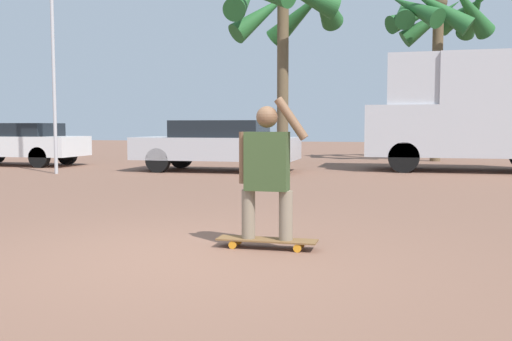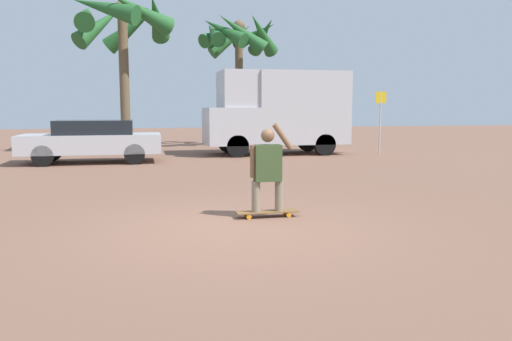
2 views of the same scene
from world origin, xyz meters
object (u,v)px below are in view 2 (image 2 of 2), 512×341
person_skateboarder (268,166)px  palm_tree_near_van (239,38)px  camper_van (279,110)px  street_sign (380,114)px  skateboard (267,212)px  parked_car_silver (92,140)px  palm_tree_center_background (121,22)px

person_skateboarder → palm_tree_near_van: palm_tree_near_van is taller
camper_van → street_sign: size_ratio=2.25×
person_skateboarder → street_sign: street_sign is taller
street_sign → camper_van: bearing=165.0°
person_skateboarder → street_sign: bearing=55.0°
camper_van → street_sign: 3.96m
street_sign → person_skateboarder: bearing=-125.0°
skateboard → parked_car_silver: parked_car_silver is taller
camper_van → palm_tree_center_background: (-5.97, 2.61, 3.54)m
palm_tree_near_van → palm_tree_center_background: palm_tree_center_background is taller
parked_car_silver → street_sign: (10.67, 0.71, 0.81)m
skateboard → person_skateboarder: bearing=-180.0°
person_skateboarder → skateboard: bearing=0.0°
person_skateboarder → street_sign: size_ratio=0.60×
palm_tree_center_background → street_sign: palm_tree_center_background is taller
skateboard → camper_van: size_ratio=0.19×
skateboard → street_sign: street_sign is taller
skateboard → palm_tree_near_van: 16.56m
palm_tree_near_van → street_sign: palm_tree_near_van is taller
palm_tree_center_background → street_sign: (9.79, -3.64, -3.71)m
person_skateboarder → parked_car_silver: 10.07m
palm_tree_near_van → street_sign: size_ratio=2.52×
skateboard → parked_car_silver: bearing=110.8°
skateboard → palm_tree_center_background: bearing=101.1°
skateboard → palm_tree_near_van: palm_tree_near_van is taller
parked_car_silver → palm_tree_near_van: palm_tree_near_van is taller
skateboard → person_skateboarder: (-0.00, -0.00, 0.77)m
palm_tree_near_van → parked_car_silver: bearing=-134.8°
skateboard → palm_tree_center_background: (-2.69, 13.76, 5.19)m
camper_van → palm_tree_near_van: 5.58m
palm_tree_center_background → street_sign: size_ratio=2.66×
palm_tree_center_background → skateboard: bearing=-78.9°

